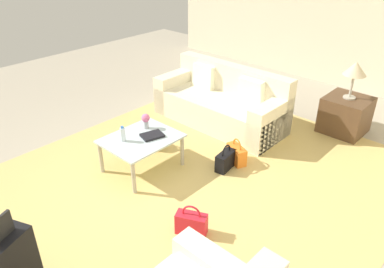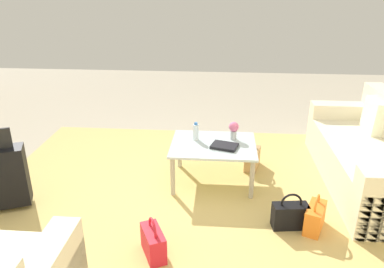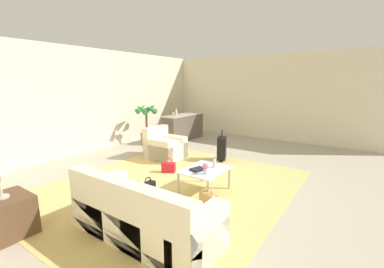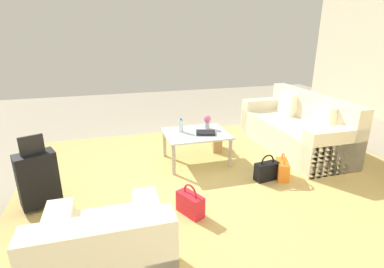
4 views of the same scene
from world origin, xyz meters
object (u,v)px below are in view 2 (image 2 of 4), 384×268
at_px(handbag_orange, 315,217).
at_px(coffee_table_book, 224,146).
at_px(coffee_table, 213,149).
at_px(water_bottle, 196,132).
at_px(suitcase_black, 5,176).
at_px(handbag_red, 153,242).
at_px(couch, 377,158).
at_px(handbag_black, 290,215).
at_px(flower_vase, 234,129).
at_px(handbag_tan, 252,158).

bearing_deg(handbag_orange, coffee_table_book, -41.38).
distance_m(coffee_table, water_bottle, 0.27).
relative_size(coffee_table, water_bottle, 4.52).
bearing_deg(suitcase_black, coffee_table, -160.71).
distance_m(handbag_orange, handbag_red, 1.48).
height_order(couch, suitcase_black, couch).
distance_m(handbag_black, handbag_orange, 0.22).
height_order(flower_vase, handbag_red, flower_vase).
distance_m(suitcase_black, handbag_tan, 2.70).
height_order(flower_vase, suitcase_black, suitcase_black).
distance_m(coffee_table_book, handbag_red, 1.38).
xyz_separation_m(water_bottle, suitcase_black, (1.80, 0.80, -0.20)).
xyz_separation_m(coffee_table, coffee_table_book, (-0.12, 0.08, 0.08)).
relative_size(couch, coffee_table_book, 7.88).
bearing_deg(coffee_table, water_bottle, -26.57).
relative_size(suitcase_black, handbag_tan, 2.37).
relative_size(water_bottle, coffee_table_book, 0.76).
distance_m(flower_vase, handbag_black, 1.17).
relative_size(coffee_table_book, handbag_tan, 0.75).
relative_size(water_bottle, handbag_orange, 0.57).
bearing_deg(handbag_red, suitcase_black, -20.60).
distance_m(flower_vase, handbag_red, 1.65).
distance_m(couch, coffee_table, 1.80).
xyz_separation_m(water_bottle, handbag_orange, (-1.15, 0.91, -0.43)).
height_order(couch, handbag_red, couch).
relative_size(water_bottle, handbag_red, 0.57).
relative_size(coffee_table_book, handbag_orange, 0.75).
bearing_deg(couch, coffee_table, 3.19).
height_order(coffee_table_book, handbag_black, coffee_table_book).
relative_size(couch, handbag_black, 5.95).
height_order(coffee_table, handbag_orange, coffee_table).
bearing_deg(handbag_orange, flower_vase, -52.75).
bearing_deg(coffee_table, flower_vase, -145.71).
bearing_deg(handbag_orange, couch, -132.57).
bearing_deg(couch, handbag_orange, 47.43).
bearing_deg(coffee_table, suitcase_black, 19.29).
bearing_deg(couch, suitcase_black, 11.91).
relative_size(water_bottle, handbag_black, 0.57).
relative_size(flower_vase, handbag_black, 0.57).
height_order(coffee_table, water_bottle, water_bottle).
xyz_separation_m(coffee_table_book, handbag_orange, (-0.83, 0.73, -0.35)).
bearing_deg(coffee_table, handbag_black, 132.28).
bearing_deg(flower_vase, handbag_orange, 127.25).
distance_m(coffee_table, coffee_table_book, 0.16).
height_order(coffee_table_book, handbag_tan, coffee_table_book).
height_order(suitcase_black, handbag_red, suitcase_black).
height_order(coffee_table, coffee_table_book, coffee_table_book).
relative_size(handbag_tan, handbag_red, 1.00).
relative_size(flower_vase, suitcase_black, 0.24).
distance_m(couch, handbag_red, 2.64).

